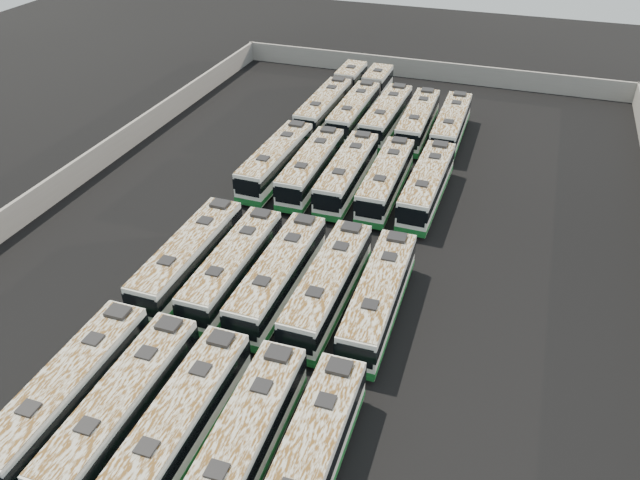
{
  "coord_description": "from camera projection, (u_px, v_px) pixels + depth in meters",
  "views": [
    {
      "loc": [
        11.43,
        -34.79,
        24.99
      ],
      "look_at": [
        -0.01,
        -1.9,
        1.6
      ],
      "focal_mm": 35.0,
      "sensor_mm": 36.0,
      "label": 1
    }
  ],
  "objects": [
    {
      "name": "bus_midback_far_left",
      "position": [
        276.0,
        161.0,
        51.79
      ],
      "size": [
        2.58,
        11.13,
        3.12
      ],
      "rotation": [
        0.0,
        0.0,
        -0.02
      ],
      "color": "white",
      "rests_on": "ground"
    },
    {
      "name": "bus_back_far_right",
      "position": [
        451.0,
        125.0,
        57.94
      ],
      "size": [
        2.4,
        10.93,
        3.07
      ],
      "rotation": [
        0.0,
        0.0,
        0.01
      ],
      "color": "white",
      "rests_on": "ground"
    },
    {
      "name": "bus_front_center",
      "position": [
        179.0,
        425.0,
        29.08
      ],
      "size": [
        2.36,
        11.05,
        3.11
      ],
      "rotation": [
        0.0,
        0.0,
        0.0
      ],
      "color": "white",
      "rests_on": "ground"
    },
    {
      "name": "bus_midfront_right",
      "position": [
        328.0,
        286.0,
        37.78
      ],
      "size": [
        2.4,
        11.15,
        3.14
      ],
      "rotation": [
        0.0,
        0.0,
        -0.0
      ],
      "color": "white",
      "rests_on": "ground"
    },
    {
      "name": "bus_midback_center",
      "position": [
        347.0,
        173.0,
        49.96
      ],
      "size": [
        2.47,
        11.03,
        3.1
      ],
      "rotation": [
        0.0,
        0.0,
        0.01
      ],
      "color": "white",
      "rests_on": "ground"
    },
    {
      "name": "bus_back_far_left",
      "position": [
        333.0,
        98.0,
        63.66
      ],
      "size": [
        2.44,
        17.03,
        3.08
      ],
      "rotation": [
        0.0,
        0.0,
        -0.01
      ],
      "color": "white",
      "rests_on": "ground"
    },
    {
      "name": "bus_midfront_far_left",
      "position": [
        189.0,
        257.0,
        40.29
      ],
      "size": [
        2.42,
        11.15,
        3.14
      ],
      "rotation": [
        0.0,
        0.0,
        -0.01
      ],
      "color": "white",
      "rests_on": "ground"
    },
    {
      "name": "bus_back_left",
      "position": [
        362.0,
        102.0,
        62.81
      ],
      "size": [
        2.32,
        16.87,
        3.06
      ],
      "rotation": [
        0.0,
        0.0,
        -0.0
      ],
      "color": "white",
      "rests_on": "ground"
    },
    {
      "name": "bus_back_center",
      "position": [
        386.0,
        116.0,
        59.6
      ],
      "size": [
        2.58,
        11.18,
        3.14
      ],
      "rotation": [
        0.0,
        0.0,
        -0.02
      ],
      "color": "white",
      "rests_on": "ground"
    },
    {
      "name": "bus_front_right",
      "position": [
        243.0,
        445.0,
        28.15
      ],
      "size": [
        2.6,
        11.11,
        3.11
      ],
      "rotation": [
        0.0,
        0.0,
        0.02
      ],
      "color": "white",
      "rests_on": "ground"
    },
    {
      "name": "bus_midback_right",
      "position": [
        386.0,
        180.0,
        49.12
      ],
      "size": [
        2.46,
        10.88,
        3.05
      ],
      "rotation": [
        0.0,
        0.0,
        0.01
      ],
      "color": "white",
      "rests_on": "ground"
    },
    {
      "name": "bus_midback_left",
      "position": [
        311.0,
        167.0,
        50.84
      ],
      "size": [
        2.47,
        10.95,
        3.08
      ],
      "rotation": [
        0.0,
        0.0,
        0.01
      ],
      "color": "white",
      "rests_on": "ground"
    },
    {
      "name": "bus_back_right",
      "position": [
        418.0,
        121.0,
        58.73
      ],
      "size": [
        2.53,
        10.97,
        3.08
      ],
      "rotation": [
        0.0,
        0.0,
        0.02
      ],
      "color": "white",
      "rests_on": "ground"
    },
    {
      "name": "ground",
      "position": [
        329.0,
        245.0,
        44.33
      ],
      "size": [
        140.0,
        140.0,
        0.0
      ],
      "primitive_type": "plane",
      "color": "black",
      "rests_on": "ground"
    },
    {
      "name": "bus_midback_far_right",
      "position": [
        427.0,
        185.0,
        48.31
      ],
      "size": [
        2.5,
        11.14,
        3.13
      ],
      "rotation": [
        0.0,
        0.0,
        -0.01
      ],
      "color": "white",
      "rests_on": "ground"
    },
    {
      "name": "bus_front_far_left",
      "position": [
        69.0,
        391.0,
        30.83
      ],
      "size": [
        2.38,
        11.06,
        3.11
      ],
      "rotation": [
        0.0,
        0.0,
        0.0
      ],
      "color": "white",
      "rests_on": "ground"
    },
    {
      "name": "bus_midfront_far_right",
      "position": [
        379.0,
        297.0,
        36.93
      ],
      "size": [
        2.54,
        11.02,
        3.09
      ],
      "rotation": [
        0.0,
        0.0,
        0.02
      ],
      "color": "white",
      "rests_on": "ground"
    },
    {
      "name": "bus_front_left",
      "position": [
        123.0,
        406.0,
        30.02
      ],
      "size": [
        2.38,
        11.02,
        3.1
      ],
      "rotation": [
        0.0,
        0.0,
        0.0
      ],
      "color": "white",
      "rests_on": "ground"
    },
    {
      "name": "bus_front_far_right",
      "position": [
        309.0,
        462.0,
        27.42
      ],
      "size": [
        2.55,
        11.06,
        3.1
      ],
      "rotation": [
        0.0,
        0.0,
        0.02
      ],
      "color": "white",
      "rests_on": "ground"
    },
    {
      "name": "bus_midfront_left",
      "position": [
        233.0,
        267.0,
        39.47
      ],
      "size": [
        2.31,
        10.83,
        3.05
      ],
      "rotation": [
        0.0,
        0.0,
        0.0
      ],
      "color": "white",
      "rests_on": "ground"
    },
    {
      "name": "bus_midfront_center",
      "position": [
        279.0,
        276.0,
        38.64
      ],
      "size": [
        2.42,
        11.08,
        3.12
      ],
      "rotation": [
        0.0,
        0.0,
        -0.01
      ],
      "color": "white",
      "rests_on": "ground"
    },
    {
      "name": "perimeter_wall",
      "position": [
        329.0,
        232.0,
        43.71
      ],
      "size": [
        45.2,
        73.2,
        2.2
      ],
      "color": "gray",
      "rests_on": "ground"
    }
  ]
}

